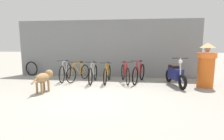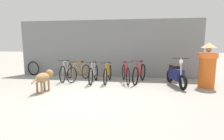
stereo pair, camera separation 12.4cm
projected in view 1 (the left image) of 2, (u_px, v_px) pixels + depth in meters
name	position (u px, v px, depth m)	size (l,w,h in m)	color
ground_plane	(88.00, 97.00, 5.09)	(60.00, 60.00, 0.00)	#9E998E
shop_wall_back	(106.00, 49.00, 8.29)	(8.61, 0.20, 2.66)	slate
bicycle_0	(66.00, 72.00, 7.41)	(0.46, 1.67, 0.89)	black
bicycle_1	(79.00, 73.00, 7.38)	(0.58, 1.57, 0.84)	black
bicycle_2	(93.00, 74.00, 7.03)	(0.46, 1.66, 0.87)	black
bicycle_3	(107.00, 74.00, 7.07)	(0.46, 1.67, 0.85)	black
bicycle_4	(125.00, 73.00, 7.09)	(0.53, 1.68, 0.88)	black
bicycle_5	(139.00, 73.00, 7.05)	(0.61, 1.69, 0.92)	black
motorcycle	(175.00, 75.00, 6.49)	(0.58, 1.74, 1.07)	black
stray_dog	(44.00, 78.00, 5.60)	(0.39, 1.04, 0.70)	#997247
person_in_robes	(206.00, 65.00, 6.25)	(0.74, 0.74, 1.60)	orange
spare_tire_left	(32.00, 69.00, 8.63)	(0.70, 0.18, 0.70)	black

